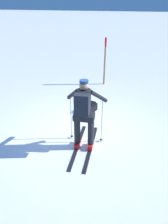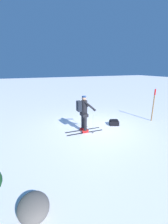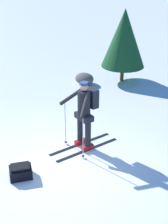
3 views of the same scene
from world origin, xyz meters
The scene contains 4 objects.
ground_plane centered at (0.00, 0.00, 0.00)m, with size 80.00×80.00×0.00m, color white.
skier centered at (0.22, -0.72, 1.00)m, with size 1.01×1.83×1.75m.
dropped_backpack centered at (0.09, 1.13, 0.14)m, with size 0.52×0.58×0.29m.
trail_marker centered at (0.37, 3.54, 1.07)m, with size 0.08×0.08×1.86m.
Camera 1 is at (0.91, -4.95, 3.40)m, focal length 35.00 mm.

